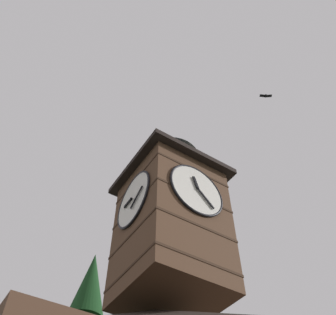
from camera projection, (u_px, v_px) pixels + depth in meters
The scene contains 2 objects.
clock_tower at pixel (171, 213), 16.13m from camera, with size 4.27×4.27×9.15m.
flying_bird_high at pixel (266, 96), 20.68m from camera, with size 0.63×0.46×0.12m.
Camera 1 is at (6.61, 9.03, 2.05)m, focal length 41.05 mm.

